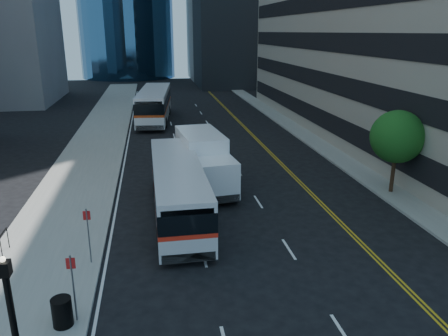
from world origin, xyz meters
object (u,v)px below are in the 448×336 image
box_truck (204,161)px  trash_can (62,312)px  lamp_post (15,335)px  bus_rear (155,104)px  street_tree (397,137)px  bus_front (178,188)px

box_truck → trash_can: 14.75m
lamp_post → bus_rear: 40.12m
lamp_post → bus_rear: lamp_post is taller
bus_rear → trash_can: size_ratio=13.55×
lamp_post → bus_rear: bearing=84.5°
street_tree → lamp_post: (-18.00, -14.00, -0.92)m
trash_can → bus_rear: bearing=84.2°
street_tree → bus_front: (-13.32, -1.24, -2.01)m
street_tree → bus_rear: size_ratio=0.37×
box_truck → trash_can: (-6.46, -13.21, -1.17)m
street_tree → bus_front: street_tree is taller
street_tree → bus_front: bearing=-174.7°
street_tree → bus_rear: street_tree is taller
street_tree → box_truck: 11.88m
street_tree → lamp_post: street_tree is taller
street_tree → box_truck: (-11.35, 2.99, -1.81)m
street_tree → lamp_post: size_ratio=1.12×
trash_can → street_tree: bearing=29.8°
trash_can → bus_front: bearing=63.4°
box_truck → trash_can: box_truck is taller
bus_rear → box_truck: bearing=-77.7°
street_tree → trash_can: street_tree is taller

